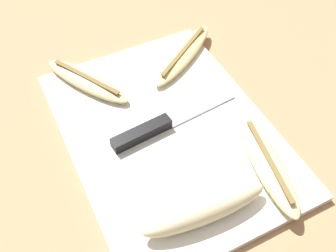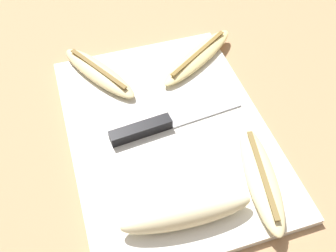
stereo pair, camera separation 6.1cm
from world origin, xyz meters
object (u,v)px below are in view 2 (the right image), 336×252
(knife, at_px, (153,126))
(banana_pale_long, at_px, (187,213))
(banana_mellow_near, at_px, (99,72))
(banana_soft_right, at_px, (261,177))
(banana_golden_short, at_px, (198,56))

(knife, xyz_separation_m, banana_pale_long, (0.16, -0.00, 0.01))
(knife, bearing_deg, banana_mellow_near, -163.55)
(knife, distance_m, banana_soft_right, 0.18)
(banana_mellow_near, bearing_deg, banana_soft_right, 32.01)
(banana_pale_long, bearing_deg, banana_golden_short, 156.98)
(banana_mellow_near, bearing_deg, knife, 21.78)
(knife, xyz_separation_m, banana_soft_right, (0.14, 0.12, 0.00))
(banana_mellow_near, relative_size, banana_soft_right, 0.94)
(banana_pale_long, height_order, banana_soft_right, banana_pale_long)
(banana_golden_short, xyz_separation_m, banana_soft_right, (0.27, -0.01, 0.00))
(banana_mellow_near, relative_size, banana_pale_long, 0.98)
(knife, bearing_deg, banana_golden_short, 131.70)
(banana_mellow_near, xyz_separation_m, banana_soft_right, (0.28, 0.18, 0.00))
(knife, xyz_separation_m, banana_golden_short, (-0.13, 0.12, 0.00))
(banana_pale_long, height_order, banana_golden_short, banana_pale_long)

